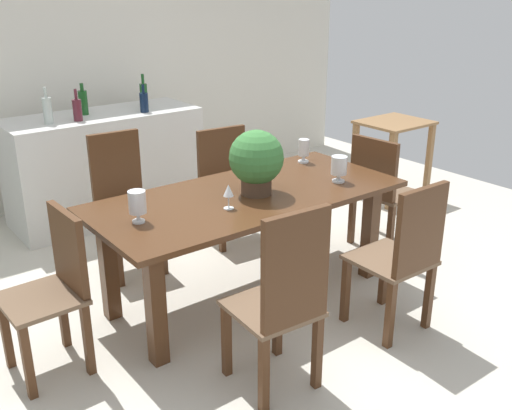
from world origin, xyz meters
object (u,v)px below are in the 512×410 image
object	(u,v)px
chair_foot_end	(380,187)
kitchen_counter	(106,166)
flower_centerpiece	(256,160)
crystal_vase_left	(304,149)
wine_glass	(228,192)
wine_bottle_dark	(144,95)
wine_bottle_tall	(83,102)
wine_bottle_green	(48,110)
side_table	(393,140)
chair_near_right	(404,253)
chair_far_right	(227,177)
chair_head_end	(55,284)
crystal_vase_center_near	(339,166)
wine_bottle_clear	(77,109)
chair_near_left	(284,297)
wine_bottle_amber	(144,102)
dining_table	(248,209)
chair_far_left	(123,197)
crystal_vase_right	(137,203)

from	to	relation	value
chair_foot_end	kitchen_counter	size ratio (longest dim) A/B	0.55
flower_centerpiece	chair_foot_end	bearing A→B (deg)	1.30
crystal_vase_left	wine_glass	size ratio (longest dim) A/B	1.16
wine_bottle_dark	wine_bottle_tall	size ratio (longest dim) A/B	1.11
wine_bottle_green	side_table	distance (m)	3.21
chair_near_right	wine_bottle_dark	distance (m)	2.99
chair_far_right	crystal_vase_left	xyz separation A→B (m)	(0.29, -0.62, 0.33)
chair_head_end	wine_bottle_tall	xyz separation A→B (m)	(1.05, 2.02, 0.56)
flower_centerpiece	crystal_vase_center_near	world-z (taller)	flower_centerpiece
wine_bottle_clear	side_table	world-z (taller)	wine_bottle_clear
side_table	chair_foot_end	bearing A→B (deg)	-144.40
chair_near_right	chair_near_left	bearing A→B (deg)	1.00
crystal_vase_center_near	wine_glass	xyz separation A→B (m)	(-0.90, 0.04, -0.00)
chair_far_right	wine_bottle_amber	world-z (taller)	wine_bottle_amber
crystal_vase_left	wine_bottle_clear	distance (m)	1.92
wine_glass	wine_bottle_clear	bearing A→B (deg)	94.17
crystal_vase_left	crystal_vase_center_near	world-z (taller)	crystal_vase_center_near
side_table	wine_bottle_tall	bearing A→B (deg)	153.44
wine_bottle_dark	dining_table	bearing A→B (deg)	-98.64
chair_far_left	wine_glass	distance (m)	1.15
chair_far_right	wine_bottle_tall	size ratio (longest dim) A/B	3.41
crystal_vase_left	wine_bottle_green	bearing A→B (deg)	131.79
chair_far_left	wine_bottle_dark	size ratio (longest dim) A/B	3.41
chair_foot_end	wine_bottle_green	world-z (taller)	wine_bottle_green
wine_glass	flower_centerpiece	bearing A→B (deg)	20.21
flower_centerpiece	dining_table	bearing A→B (deg)	139.61
chair_near_left	wine_glass	xyz separation A→B (m)	(0.22, 0.79, 0.29)
crystal_vase_center_near	wine_bottle_clear	size ratio (longest dim) A/B	0.69
kitchen_counter	chair_foot_end	bearing A→B (deg)	-54.04
wine_bottle_green	chair_near_right	bearing A→B (deg)	-68.55
dining_table	wine_bottle_green	distance (m)	2.02
crystal_vase_right	side_table	distance (m)	3.23
wine_bottle_dark	wine_bottle_amber	bearing A→B (deg)	-117.28
dining_table	chair_near_right	xyz separation A→B (m)	(0.47, -0.93, -0.10)
chair_near_right	crystal_vase_right	bearing A→B (deg)	-35.56
chair_near_right	crystal_vase_left	world-z (taller)	chair_near_right
wine_bottle_tall	side_table	size ratio (longest dim) A/B	0.35
kitchen_counter	wine_bottle_clear	world-z (taller)	wine_bottle_clear
chair_far_right	wine_bottle_tall	world-z (taller)	wine_bottle_tall
wine_bottle_tall	crystal_vase_center_near	bearing A→B (deg)	-67.74
dining_table	chair_far_right	distance (m)	1.05
chair_near_left	chair_near_right	xyz separation A→B (m)	(0.94, 0.01, -0.03)
dining_table	wine_bottle_dark	bearing A→B (deg)	81.36
wine_bottle_clear	wine_bottle_green	distance (m)	0.24
kitchen_counter	crystal_vase_left	bearing A→B (deg)	-61.74
chair_near_left	chair_foot_end	bearing A→B (deg)	-148.60
chair_foot_end	wine_bottle_clear	bearing A→B (deg)	37.71
crystal_vase_center_near	dining_table	bearing A→B (deg)	163.40
wine_bottle_amber	wine_bottle_dark	bearing A→B (deg)	62.72
chair_near_right	crystal_vase_left	bearing A→B (deg)	-102.73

